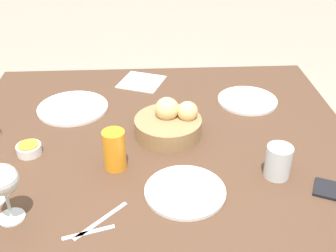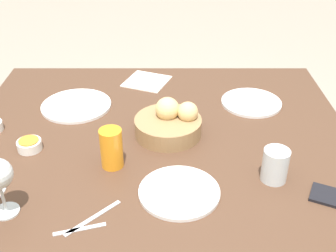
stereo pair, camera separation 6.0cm
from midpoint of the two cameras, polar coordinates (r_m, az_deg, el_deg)
dining_table at (r=1.36m, az=-2.61°, el=-5.12°), size 1.23×1.08×0.76m
bread_basket at (r=1.32m, az=-1.10°, el=0.40°), size 0.21×0.21×0.12m
plate_near_left at (r=1.54m, az=9.61°, el=3.43°), size 0.21×0.21×0.01m
plate_near_right at (r=1.51m, az=-13.89°, el=2.38°), size 0.24×0.24×0.01m
plate_far_center at (r=1.10m, az=0.75°, el=-8.87°), size 0.21×0.21×0.01m
juice_glass at (r=1.17m, az=-8.74°, el=-3.24°), size 0.06×0.06×0.12m
water_tumbler at (r=1.17m, az=13.27°, el=-4.74°), size 0.07×0.07×0.09m
wine_glass at (r=1.05m, az=-23.07°, el=-7.00°), size 0.08×0.08×0.16m
jam_bowl_honey at (r=1.31m, az=-19.57°, el=-2.98°), size 0.07×0.07×0.03m
fork_silver at (r=1.05m, az=-10.74°, el=-12.51°), size 0.12×0.12×0.00m
spoon_coffee at (r=1.03m, az=-12.41°, el=-13.95°), size 0.12×0.04×0.00m
napkin at (r=1.67m, az=-4.66°, el=5.96°), size 0.20×0.20×0.00m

